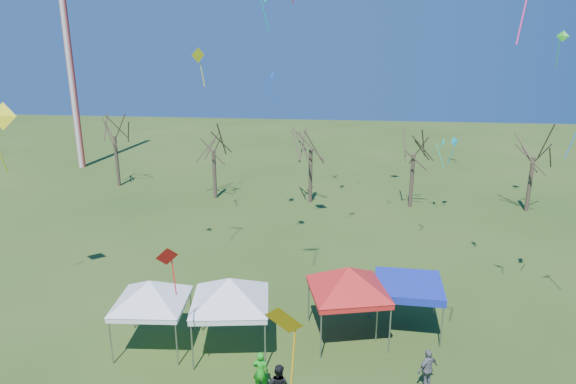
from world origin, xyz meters
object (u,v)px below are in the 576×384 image
(tree_1, at_px, (213,133))
(person_grey, at_px, (428,369))
(person_green, at_px, (261,371))
(tree_2, at_px, (311,130))
(tree_3, at_px, (415,135))
(radio_mast, at_px, (68,48))
(tree_4, at_px, (536,138))
(tent_white_mid, at_px, (230,283))
(tent_red, at_px, (349,272))
(tree_0, at_px, (113,118))
(tent_blue, at_px, (409,286))
(tent_white_west, at_px, (150,285))

(tree_1, distance_m, person_grey, 28.66)
(person_green, bearing_deg, tree_2, -91.16)
(tree_3, bearing_deg, radio_mast, 163.69)
(tree_4, height_order, tent_white_mid, tree_4)
(tent_red, bearing_deg, tree_4, 54.05)
(radio_mast, relative_size, tree_4, 3.17)
(tree_0, distance_m, tent_red, 32.07)
(tree_0, xyz_separation_m, tree_4, (36.20, -3.38, -0.43))
(tent_red, bearing_deg, person_grey, -45.68)
(radio_mast, xyz_separation_m, tree_4, (43.36, -10.00, -6.44))
(tent_white_mid, xyz_separation_m, person_grey, (8.43, -1.73, -2.45))
(tree_3, height_order, tent_white_mid, tree_3)
(radio_mast, bearing_deg, tent_red, -46.24)
(tree_4, distance_m, tent_white_mid, 29.43)
(tree_1, xyz_separation_m, tent_blue, (14.45, -19.64, -3.54))
(tree_2, height_order, person_grey, tree_2)
(tree_1, xyz_separation_m, tent_red, (11.57, -20.72, -2.43))
(tree_4, bearing_deg, tent_white_west, -136.93)
(tree_0, distance_m, tree_3, 27.09)
(tree_3, height_order, person_grey, tree_3)
(radio_mast, relative_size, tent_white_mid, 5.44)
(tree_0, relative_size, tent_white_west, 1.96)
(tree_1, relative_size, tent_blue, 2.31)
(tree_2, bearing_deg, tree_1, 178.15)
(tree_3, relative_size, person_grey, 4.62)
(tree_2, xyz_separation_m, tent_white_west, (-5.61, -22.19, -3.21))
(tree_0, relative_size, tree_3, 1.07)
(person_green, bearing_deg, tent_white_mid, -57.00)
(tree_2, xyz_separation_m, tent_blue, (6.05, -19.37, -4.04))
(tree_2, height_order, tent_white_west, tree_2)
(person_grey, bearing_deg, tree_1, -96.88)
(tree_4, xyz_separation_m, tent_white_west, (-23.33, -21.81, -2.98))
(tent_white_mid, height_order, person_green, tent_white_mid)
(tent_blue, bearing_deg, tent_white_mid, -161.74)
(radio_mast, bearing_deg, tent_blue, -42.46)
(tent_white_mid, distance_m, person_green, 4.02)
(tent_white_mid, relative_size, tent_red, 1.00)
(tree_0, relative_size, person_green, 4.88)
(tree_1, relative_size, tree_2, 0.92)
(tree_0, relative_size, tent_blue, 2.59)
(radio_mast, distance_m, tent_white_mid, 40.55)
(tent_red, bearing_deg, radio_mast, 133.76)
(tree_0, bearing_deg, tent_white_west, -62.93)
(tree_3, relative_size, tent_white_west, 1.83)
(tree_4, bearing_deg, tree_0, 174.66)
(person_grey, bearing_deg, tent_blue, -123.89)
(tent_white_west, bearing_deg, tree_3, 57.34)
(tree_1, relative_size, tree_3, 0.95)
(tent_red, height_order, person_grey, tent_red)
(tree_3, relative_size, tent_blue, 2.43)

